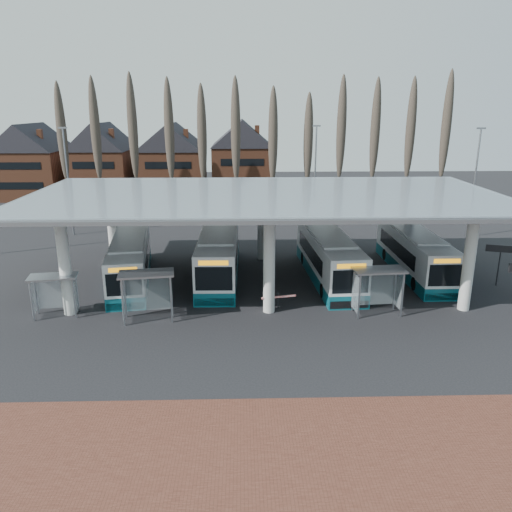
{
  "coord_description": "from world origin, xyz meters",
  "views": [
    {
      "loc": [
        -1.58,
        -25.62,
        12.01
      ],
      "look_at": [
        -0.65,
        7.0,
        2.18
      ],
      "focal_mm": 35.0,
      "sensor_mm": 36.0,
      "label": 1
    }
  ],
  "objects_px": {
    "bus_0": "(131,261)",
    "bus_2": "(328,257)",
    "bus_3": "(414,253)",
    "shelter_1": "(147,285)",
    "bus_1": "(219,254)",
    "shelter_2": "(377,281)",
    "shelter_0": "(54,286)"
  },
  "relations": [
    {
      "from": "shelter_1",
      "to": "bus_1",
      "type": "bearing_deg",
      "value": 55.73
    },
    {
      "from": "bus_2",
      "to": "shelter_1",
      "type": "xyz_separation_m",
      "value": [
        -11.71,
        -6.97,
        0.55
      ]
    },
    {
      "from": "bus_3",
      "to": "shelter_0",
      "type": "distance_m",
      "value": 24.96
    },
    {
      "from": "bus_2",
      "to": "shelter_2",
      "type": "bearing_deg",
      "value": -77.43
    },
    {
      "from": "bus_2",
      "to": "bus_3",
      "type": "xyz_separation_m",
      "value": [
        6.57,
        0.98,
        -0.06
      ]
    },
    {
      "from": "bus_0",
      "to": "shelter_1",
      "type": "height_order",
      "value": "bus_0"
    },
    {
      "from": "bus_3",
      "to": "shelter_1",
      "type": "bearing_deg",
      "value": -156.98
    },
    {
      "from": "bus_3",
      "to": "shelter_2",
      "type": "bearing_deg",
      "value": -122.92
    },
    {
      "from": "bus_2",
      "to": "shelter_0",
      "type": "height_order",
      "value": "bus_2"
    },
    {
      "from": "bus_3",
      "to": "shelter_0",
      "type": "relative_size",
      "value": 3.98
    },
    {
      "from": "shelter_0",
      "to": "shelter_2",
      "type": "xyz_separation_m",
      "value": [
        19.14,
        -0.21,
        0.22
      ]
    },
    {
      "from": "bus_1",
      "to": "shelter_0",
      "type": "height_order",
      "value": "bus_1"
    },
    {
      "from": "bus_1",
      "to": "shelter_1",
      "type": "height_order",
      "value": "bus_1"
    },
    {
      "from": "bus_3",
      "to": "shelter_2",
      "type": "height_order",
      "value": "bus_3"
    },
    {
      "from": "bus_1",
      "to": "shelter_1",
      "type": "bearing_deg",
      "value": -115.59
    },
    {
      "from": "shelter_0",
      "to": "shelter_1",
      "type": "relative_size",
      "value": 0.87
    },
    {
      "from": "bus_1",
      "to": "shelter_0",
      "type": "xyz_separation_m",
      "value": [
        -9.43,
        -7.07,
        0.23
      ]
    },
    {
      "from": "bus_0",
      "to": "bus_2",
      "type": "relative_size",
      "value": 0.95
    },
    {
      "from": "bus_0",
      "to": "bus_1",
      "type": "height_order",
      "value": "bus_1"
    },
    {
      "from": "bus_0",
      "to": "shelter_2",
      "type": "distance_m",
      "value": 17.16
    },
    {
      "from": "bus_2",
      "to": "shelter_1",
      "type": "bearing_deg",
      "value": -152.51
    },
    {
      "from": "shelter_0",
      "to": "shelter_2",
      "type": "bearing_deg",
      "value": -9.71
    },
    {
      "from": "bus_0",
      "to": "shelter_2",
      "type": "height_order",
      "value": "bus_0"
    },
    {
      "from": "bus_0",
      "to": "bus_3",
      "type": "relative_size",
      "value": 1.0
    },
    {
      "from": "shelter_0",
      "to": "shelter_2",
      "type": "distance_m",
      "value": 19.14
    },
    {
      "from": "bus_0",
      "to": "shelter_0",
      "type": "height_order",
      "value": "bus_0"
    },
    {
      "from": "shelter_0",
      "to": "bus_0",
      "type": "bearing_deg",
      "value": 53.23
    },
    {
      "from": "bus_2",
      "to": "shelter_0",
      "type": "bearing_deg",
      "value": -163.36
    },
    {
      "from": "bus_2",
      "to": "shelter_0",
      "type": "distance_m",
      "value": 18.41
    },
    {
      "from": "bus_1",
      "to": "shelter_2",
      "type": "bearing_deg",
      "value": -36.15
    },
    {
      "from": "bus_0",
      "to": "shelter_0",
      "type": "relative_size",
      "value": 3.98
    },
    {
      "from": "bus_1",
      "to": "shelter_0",
      "type": "bearing_deg",
      "value": -142.47
    }
  ]
}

